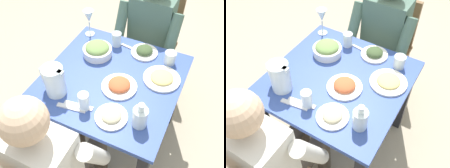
# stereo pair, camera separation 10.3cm
# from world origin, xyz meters

# --- Properties ---
(ground_plane) EXTENTS (8.00, 8.00, 0.00)m
(ground_plane) POSITION_xyz_m (0.00, 0.00, 0.00)
(ground_plane) COLOR tan
(dining_table) EXTENTS (0.83, 0.83, 0.70)m
(dining_table) POSITION_xyz_m (0.00, 0.00, 0.58)
(dining_table) COLOR #334C99
(dining_table) RESTS_ON ground_plane
(chair_near) EXTENTS (0.40, 0.40, 0.86)m
(chair_near) POSITION_xyz_m (-0.03, -0.76, 0.48)
(chair_near) COLOR brown
(chair_near) RESTS_ON ground_plane
(diner_near) EXTENTS (0.48, 0.53, 1.15)m
(diner_near) POSITION_xyz_m (-0.03, -0.56, 0.63)
(diner_near) COLOR #4C6B5B
(diner_near) RESTS_ON ground_plane
(diner_far) EXTENTS (0.48, 0.53, 1.15)m
(diner_far) POSITION_xyz_m (0.05, 0.56, 0.63)
(diner_far) COLOR silver
(diner_far) RESTS_ON ground_plane
(water_pitcher) EXTENTS (0.16, 0.12, 0.19)m
(water_pitcher) POSITION_xyz_m (0.24, 0.24, 0.80)
(water_pitcher) COLOR silver
(water_pitcher) RESTS_ON dining_table
(salad_bowl) EXTENTS (0.19, 0.19, 0.09)m
(salad_bowl) POSITION_xyz_m (0.18, -0.16, 0.74)
(salad_bowl) COLOR white
(salad_bowl) RESTS_ON dining_table
(plate_rice_curry) EXTENTS (0.21, 0.21, 0.05)m
(plate_rice_curry) POSITION_xyz_m (-0.07, 0.05, 0.72)
(plate_rice_curry) COLOR white
(plate_rice_curry) RESTS_ON dining_table
(plate_beans) EXTENTS (0.18, 0.18, 0.04)m
(plate_beans) POSITION_xyz_m (-0.13, 0.27, 0.72)
(plate_beans) COLOR white
(plate_beans) RESTS_ON dining_table
(plate_dolmas) EXTENTS (0.18, 0.18, 0.05)m
(plate_dolmas) POSITION_xyz_m (-0.10, -0.31, 0.72)
(plate_dolmas) COLOR white
(plate_dolmas) RESTS_ON dining_table
(plate_fries) EXTENTS (0.23, 0.23, 0.04)m
(plate_fries) POSITION_xyz_m (-0.28, -0.12, 0.72)
(plate_fries) COLOR white
(plate_fries) RESTS_ON dining_table
(water_glass_center) EXTENTS (0.07, 0.07, 0.09)m
(water_glass_center) POSITION_xyz_m (-0.28, -0.29, 0.74)
(water_glass_center) COLOR silver
(water_glass_center) RESTS_ON dining_table
(water_glass_near_left) EXTENTS (0.06, 0.06, 0.11)m
(water_glass_near_left) POSITION_xyz_m (0.04, 0.27, 0.76)
(water_glass_near_left) COLOR silver
(water_glass_near_left) RESTS_ON dining_table
(water_glass_near_right) EXTENTS (0.07, 0.07, 0.10)m
(water_glass_near_right) POSITION_xyz_m (0.11, -0.31, 0.75)
(water_glass_near_right) COLOR silver
(water_glass_near_right) RESTS_ON dining_table
(wine_glass) EXTENTS (0.08, 0.08, 0.20)m
(wine_glass) POSITION_xyz_m (0.34, -0.34, 0.84)
(wine_glass) COLOR silver
(wine_glass) RESTS_ON dining_table
(oil_carafe) EXTENTS (0.08, 0.08, 0.16)m
(oil_carafe) POSITION_xyz_m (-0.28, 0.25, 0.76)
(oil_carafe) COLOR silver
(oil_carafe) RESTS_ON dining_table
(fork_near) EXTENTS (0.17, 0.05, 0.01)m
(fork_near) POSITION_xyz_m (0.07, 0.28, 0.71)
(fork_near) COLOR silver
(fork_near) RESTS_ON dining_table
(knife_near) EXTENTS (0.19, 0.05, 0.01)m
(knife_near) POSITION_xyz_m (-0.01, -0.31, 0.71)
(knife_near) COLOR silver
(knife_near) RESTS_ON dining_table
(fork_far) EXTENTS (0.17, 0.05, 0.01)m
(fork_far) POSITION_xyz_m (0.10, 0.31, 0.71)
(fork_far) COLOR silver
(fork_far) RESTS_ON dining_table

